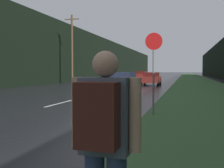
{
  "coord_description": "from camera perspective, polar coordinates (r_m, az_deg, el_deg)",
  "views": [
    {
      "loc": [
        5.93,
        1.41,
        1.59
      ],
      "look_at": [
        2.2,
        15.66,
        0.89
      ],
      "focal_mm": 45.0,
      "sensor_mm": 36.0,
      "label": 1
    }
  ],
  "objects": [
    {
      "name": "treeline_far_side",
      "position": [
        51.36,
        -4.04,
        5.39
      ],
      "size": [
        2.0,
        140.0,
        7.99
      ],
      "primitive_type": "cube",
      "color": "black",
      "rests_on": "ground_plane"
    },
    {
      "name": "lane_stripe_d",
      "position": [
        20.46,
        -2.21,
        -1.74
      ],
      "size": [
        0.12,
        3.0,
        0.01
      ],
      "primitive_type": "cube",
      "color": "silver",
      "rests_on": "ground_plane"
    },
    {
      "name": "hitchhiker_with_backpack",
      "position": [
        2.38,
        -1.63,
        -11.47
      ],
      "size": [
        0.61,
        0.43,
        1.76
      ],
      "rotation": [
        0.0,
        0.0,
        -0.04
      ],
      "color": "navy",
      "rests_on": "ground_plane"
    },
    {
      "name": "car_passing_near",
      "position": [
        16.0,
        1.41,
        -0.31
      ],
      "size": [
        1.98,
        4.23,
        1.5
      ],
      "rotation": [
        0.0,
        0.0,
        3.14
      ],
      "color": "#2D3856",
      "rests_on": "ground_plane"
    },
    {
      "name": "lane_stripe_c",
      "position": [
        13.94,
        -10.62,
        -3.87
      ],
      "size": [
        0.12,
        3.0,
        0.01
      ],
      "primitive_type": "cube",
      "color": "silver",
      "rests_on": "ground_plane"
    },
    {
      "name": "utility_pole_far",
      "position": [
        33.45,
        -8.12,
        7.13
      ],
      "size": [
        1.8,
        0.24,
        8.1
      ],
      "color": "#4C3823",
      "rests_on": "ground_plane"
    },
    {
      "name": "grass_verge",
      "position": [
        38.66,
        17.03,
        0.25
      ],
      "size": [
        6.0,
        240.0,
        0.02
      ],
      "primitive_type": "cube",
      "color": "#33562D",
      "rests_on": "ground_plane"
    },
    {
      "name": "stop_sign",
      "position": [
        10.14,
        8.45,
        3.57
      ],
      "size": [
        0.61,
        0.07,
        2.94
      ],
      "color": "slate",
      "rests_on": "ground_plane"
    },
    {
      "name": "car_passing_far",
      "position": [
        31.33,
        7.96,
        1.11
      ],
      "size": [
        1.99,
        4.4,
        1.42
      ],
      "rotation": [
        0.0,
        0.0,
        3.14
      ],
      "color": "maroon",
      "rests_on": "ground_plane"
    },
    {
      "name": "lane_stripe_e",
      "position": [
        27.22,
        2.07,
        -0.63
      ],
      "size": [
        0.12,
        3.0,
        0.01
      ],
      "primitive_type": "cube",
      "color": "silver",
      "rests_on": "ground_plane"
    },
    {
      "name": "car_oncoming",
      "position": [
        54.4,
        6.02,
        1.83
      ],
      "size": [
        2.05,
        4.03,
        1.53
      ],
      "color": "maroon",
      "rests_on": "ground_plane"
    }
  ]
}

